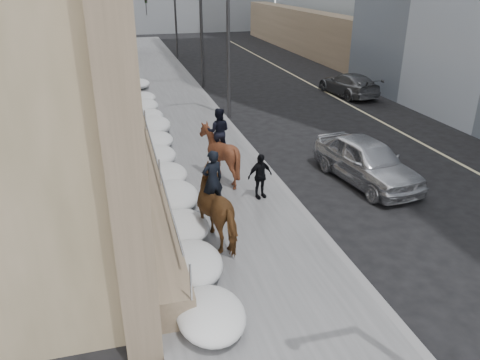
{
  "coord_description": "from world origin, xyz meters",
  "views": [
    {
      "loc": [
        -2.86,
        -9.94,
        7.15
      ],
      "look_at": [
        0.32,
        2.0,
        1.7
      ],
      "focal_mm": 35.0,
      "sensor_mm": 36.0,
      "label": 1
    }
  ],
  "objects_px": {
    "mounted_horse_right": "(219,151)",
    "pedestrian": "(260,176)",
    "mounted_horse_left": "(221,206)",
    "car_grey": "(348,84)",
    "car_silver": "(367,161)"
  },
  "relations": [
    {
      "from": "mounted_horse_right",
      "to": "pedestrian",
      "type": "relative_size",
      "value": 1.7
    },
    {
      "from": "mounted_horse_left",
      "to": "pedestrian",
      "type": "distance_m",
      "value": 3.04
    },
    {
      "from": "mounted_horse_right",
      "to": "pedestrian",
      "type": "xyz_separation_m",
      "value": [
        1.0,
        -1.84,
        -0.34
      ]
    },
    {
      "from": "car_grey",
      "to": "mounted_horse_right",
      "type": "bearing_deg",
      "value": 39.38
    },
    {
      "from": "mounted_horse_left",
      "to": "mounted_horse_right",
      "type": "distance_m",
      "value": 4.3
    },
    {
      "from": "mounted_horse_left",
      "to": "pedestrian",
      "type": "bearing_deg",
      "value": -145.28
    },
    {
      "from": "mounted_horse_right",
      "to": "car_grey",
      "type": "bearing_deg",
      "value": -116.04
    },
    {
      "from": "mounted_horse_left",
      "to": "car_grey",
      "type": "height_order",
      "value": "mounted_horse_left"
    },
    {
      "from": "mounted_horse_left",
      "to": "car_grey",
      "type": "bearing_deg",
      "value": -144.19
    },
    {
      "from": "mounted_horse_right",
      "to": "car_grey",
      "type": "relative_size",
      "value": 0.55
    },
    {
      "from": "mounted_horse_right",
      "to": "mounted_horse_left",
      "type": "bearing_deg",
      "value": 96.31
    },
    {
      "from": "mounted_horse_right",
      "to": "car_grey",
      "type": "xyz_separation_m",
      "value": [
        10.97,
        11.3,
        -0.53
      ]
    },
    {
      "from": "mounted_horse_left",
      "to": "car_grey",
      "type": "xyz_separation_m",
      "value": [
        11.85,
        15.51,
        -0.48
      ]
    },
    {
      "from": "mounted_horse_left",
      "to": "pedestrian",
      "type": "xyz_separation_m",
      "value": [
        1.88,
        2.37,
        -0.29
      ]
    },
    {
      "from": "car_silver",
      "to": "car_grey",
      "type": "bearing_deg",
      "value": 57.75
    }
  ]
}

